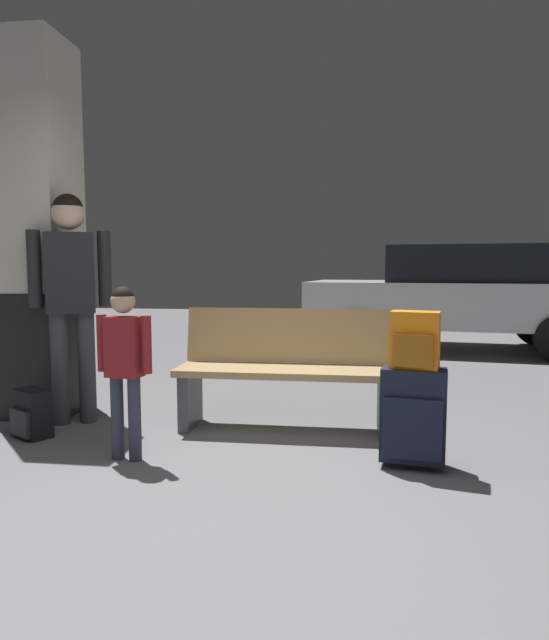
# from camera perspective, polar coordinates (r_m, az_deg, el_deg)

# --- Properties ---
(ground_plane) EXTENTS (18.00, 18.00, 0.10)m
(ground_plane) POSITION_cam_1_polar(r_m,az_deg,el_deg) (6.49, 1.81, -5.64)
(ground_plane) COLOR slate
(structural_pillar) EXTENTS (0.57, 0.57, 2.98)m
(structural_pillar) POSITION_cam_1_polar(r_m,az_deg,el_deg) (4.88, -23.35, 8.30)
(structural_pillar) COLOR black
(structural_pillar) RESTS_ON ground_plane
(bench) EXTENTS (1.60, 0.53, 0.89)m
(bench) POSITION_cam_1_polar(r_m,az_deg,el_deg) (4.14, 1.22, -5.12)
(bench) COLOR tan
(bench) RESTS_ON ground_plane
(suitcase) EXTENTS (0.41, 0.28, 0.60)m
(suitcase) POSITION_cam_1_polar(r_m,az_deg,el_deg) (3.44, 14.14, -9.53)
(suitcase) COLOR #191E33
(suitcase) RESTS_ON ground_plane
(backpack_bright) EXTENTS (0.31, 0.24, 0.34)m
(backpack_bright) POSITION_cam_1_polar(r_m,az_deg,el_deg) (3.36, 14.31, -2.09)
(backpack_bright) COLOR orange
(backpack_bright) RESTS_ON suitcase
(child) EXTENTS (0.37, 0.23, 1.09)m
(child) POSITION_cam_1_polar(r_m,az_deg,el_deg) (3.53, -15.28, -3.42)
(child) COLOR #33384C
(child) RESTS_ON ground_plane
(adult) EXTENTS (0.55, 0.34, 1.75)m
(adult) POSITION_cam_1_polar(r_m,az_deg,el_deg) (4.46, -20.34, 3.57)
(adult) COLOR #38383D
(adult) RESTS_ON ground_plane
(backpack_dark_floor) EXTENTS (0.32, 0.29, 0.34)m
(backpack_dark_floor) POSITION_cam_1_polar(r_m,az_deg,el_deg) (4.31, -23.81, -8.89)
(backpack_dark_floor) COLOR black
(backpack_dark_floor) RESTS_ON ground_plane
(parked_car_near) EXTENTS (4.30, 2.25, 1.51)m
(parked_car_near) POSITION_cam_1_polar(r_m,az_deg,el_deg) (8.50, 18.04, 2.53)
(parked_car_near) COLOR silver
(parked_car_near) RESTS_ON ground_plane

